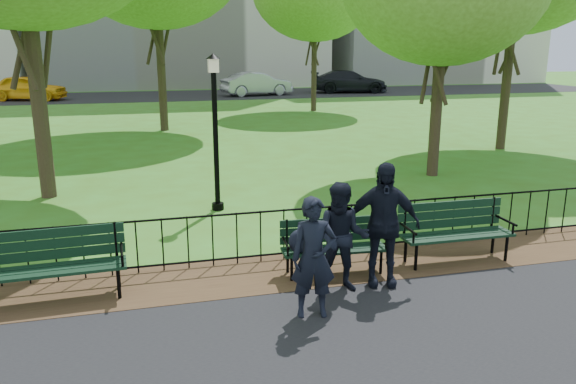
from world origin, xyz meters
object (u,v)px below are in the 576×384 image
object	(u,v)px
park_bench_main	(321,240)
person_right	(382,224)
sedan_dark	(349,82)
park_bench_left_a	(55,257)
lamppost	(215,127)
person_left	(314,258)
sedan_silver	(257,84)
person_mid	(342,237)
park_bench_right_a	(454,225)
taxi	(28,88)

from	to	relation	value
park_bench_main	person_right	size ratio (longest dim) A/B	0.89
person_right	sedan_dark	world-z (taller)	person_right
park_bench_left_a	lamppost	size ratio (longest dim) A/B	0.58
person_left	park_bench_left_a	bearing A→B (deg)	166.44
lamppost	sedan_silver	world-z (taller)	lamppost
person_mid	person_right	bearing A→B (deg)	28.43
park_bench_left_a	person_right	distance (m)	4.76
park_bench_right_a	sedan_silver	size ratio (longest dim) A/B	0.38
park_bench_left_a	person_mid	xyz separation A→B (m)	(4.04, -0.78, 0.20)
sedan_silver	sedan_dark	size ratio (longest dim) A/B	0.88
park_bench_left_a	lamppost	distance (m)	4.99
taxi	park_bench_main	bearing A→B (deg)	-148.22
person_left	taxi	bearing A→B (deg)	114.79
person_right	taxi	bearing A→B (deg)	123.38
park_bench_left_a	park_bench_main	bearing A→B (deg)	-4.46
person_left	sedan_silver	distance (m)	34.16
lamppost	person_mid	distance (m)	4.94
person_left	sedan_silver	bearing A→B (deg)	89.29
person_mid	sedan_silver	distance (m)	33.37
sedan_dark	park_bench_main	bearing A→B (deg)	169.47
park_bench_left_a	person_right	world-z (taller)	person_right
person_mid	person_right	size ratio (longest dim) A/B	0.86
sedan_dark	person_right	bearing A→B (deg)	170.96
park_bench_main	person_right	bearing A→B (deg)	-33.67
person_left	taxi	distance (m)	35.01
park_bench_left_a	sedan_silver	world-z (taller)	sedan_silver
park_bench_left_a	person_mid	world-z (taller)	person_mid
park_bench_main	person_right	xyz separation A→B (m)	(0.76, -0.59, 0.39)
park_bench_left_a	park_bench_right_a	world-z (taller)	park_bench_left_a
person_right	taxi	world-z (taller)	person_right
park_bench_main	sedan_dark	bearing A→B (deg)	72.44
person_right	sedan_silver	size ratio (longest dim) A/B	0.38
park_bench_main	taxi	world-z (taller)	taxi
park_bench_main	sedan_dark	distance (m)	35.42
person_mid	sedan_silver	xyz separation A→B (m)	(5.57, 32.91, 0.01)
park_bench_right_a	sedan_silver	xyz separation A→B (m)	(3.32, 32.25, 0.22)
park_bench_main	person_left	size ratio (longest dim) A/B	1.03
lamppost	sedan_dark	size ratio (longest dim) A/B	0.59
person_mid	sedan_dark	size ratio (longest dim) A/B	0.29
park_bench_main	person_right	world-z (taller)	person_right
park_bench_right_a	sedan_dark	xyz separation A→B (m)	(10.68, 32.91, 0.22)
person_left	person_mid	world-z (taller)	person_left
lamppost	sedan_silver	xyz separation A→B (m)	(6.76, 28.22, -1.00)
park_bench_main	lamppost	world-z (taller)	lamppost
person_left	sedan_silver	world-z (taller)	sedan_silver
park_bench_left_a	taxi	distance (m)	32.84
park_bench_main	taxi	distance (m)	33.89
taxi	park_bench_right_a	bearing A→B (deg)	-144.47
park_bench_right_a	person_mid	bearing A→B (deg)	-162.86
lamppost	taxi	distance (m)	29.71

